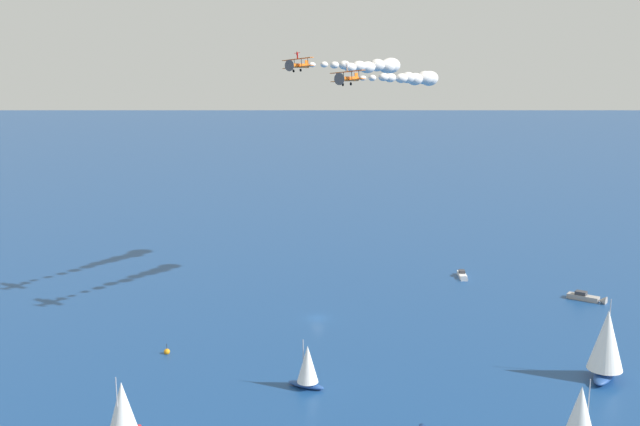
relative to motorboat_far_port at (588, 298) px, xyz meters
The scene contains 14 objects.
ground_plane 62.46m from the motorboat_far_port, 32.06° to the left, with size 2000.00×2000.00×0.00m, color navy.
motorboat_far_port is the anchor object (origin of this frame).
motorboat_inshore 30.98m from the motorboat_far_port, 15.37° to the right, with size 3.96×7.30×2.06m.
sailboat_offshore 77.76m from the motorboat_far_port, 57.27° to the left, with size 6.45×3.69×8.21m.
sailboat_trailing 69.27m from the motorboat_far_port, 89.91° to the left, with size 7.98×4.87×9.98m.
sailboat_ahead 108.20m from the motorboat_far_port, 56.35° to the left, with size 4.65×7.62×9.52m.
sailboat_mid_cluster 44.47m from the motorboat_far_port, 94.14° to the left, with size 6.77×10.94×13.65m.
marker_buoy 94.19m from the motorboat_far_port, 40.55° to the left, with size 1.10×1.10×2.10m.
biplane_lead 75.71m from the motorboat_far_port, 37.43° to the left, with size 7.43×7.04×3.62m.
wingwalker_lead 77.24m from the motorboat_far_port, 37.30° to the left, with size 0.92×0.30×1.78m.
smoke_trail_lead 63.05m from the motorboat_far_port, ahead, with size 9.92×34.29×3.75m.
biplane_wingman 83.32m from the motorboat_far_port, 25.14° to the left, with size 7.43×7.04×3.62m.
wingwalker_wingman 84.78m from the motorboat_far_port, 25.05° to the left, with size 1.48×0.43×1.53m.
smoke_trail_wingman 73.39m from the motorboat_far_port, ahead, with size 11.59×38.76×4.19m.
Camera 1 is at (-52.40, 133.48, 50.51)m, focal length 40.22 mm.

